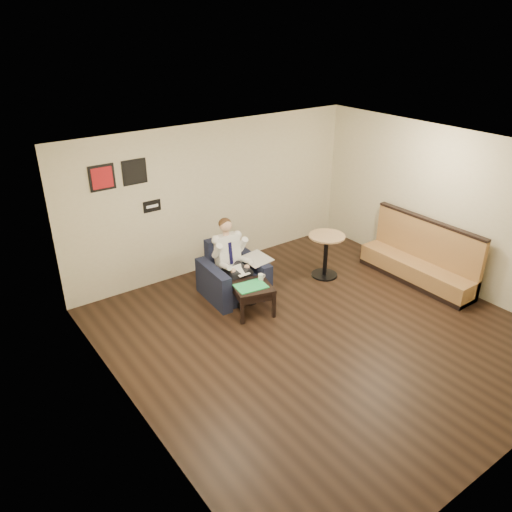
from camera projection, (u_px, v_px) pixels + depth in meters
ground at (320, 333)px, 7.79m from camera, size 6.00×6.00×0.00m
wall_back at (216, 197)px, 9.36m from camera, size 6.00×0.02×2.80m
wall_left at (129, 320)px, 5.59m from camera, size 0.02×6.00×2.80m
wall_right at (451, 209)px, 8.76m from camera, size 0.02×6.00×2.80m
ceiling at (332, 156)px, 6.57m from camera, size 6.00×6.00×0.02m
seating_sign at (152, 206)px, 8.62m from camera, size 0.32×0.02×0.20m
art_print_left at (102, 178)px, 7.91m from camera, size 0.42×0.03×0.42m
art_print_right at (134, 172)px, 8.20m from camera, size 0.42×0.03×0.42m
armchair at (234, 271)px, 8.64m from camera, size 1.05×1.05×0.96m
seated_man at (237, 264)px, 8.47m from camera, size 0.68×0.98×1.31m
lap_papers at (240, 270)px, 8.42m from camera, size 0.22×0.31×0.01m
newspaper at (256, 259)px, 8.68m from camera, size 0.42×0.53×0.01m
side_table at (252, 299)px, 8.24m from camera, size 0.75×0.75×0.50m
green_folder at (251, 286)px, 8.10m from camera, size 0.54×0.42×0.01m
coffee_mug at (261, 277)px, 8.28m from camera, size 0.11×0.11×0.11m
smartphone at (252, 280)px, 8.30m from camera, size 0.17×0.14×0.01m
banquette at (419, 253)px, 9.07m from camera, size 0.54×2.26×1.16m
cafe_table at (326, 256)px, 9.33m from camera, size 0.78×0.78×0.84m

